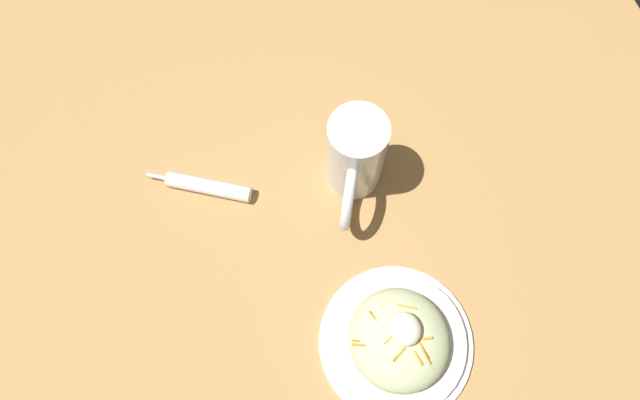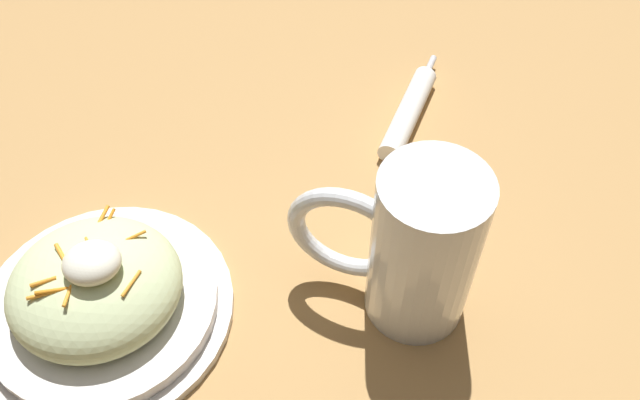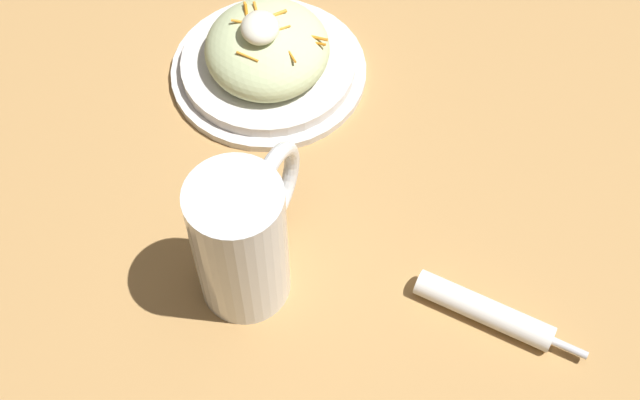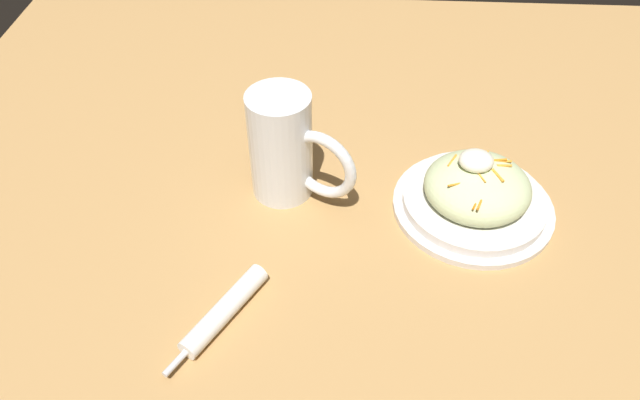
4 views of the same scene
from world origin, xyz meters
name	(u,v)px [view 2 (image 2 of 4)]	position (x,y,z in m)	size (l,w,h in m)	color
ground_plane	(316,248)	(0.00, 0.00, 0.00)	(1.43, 1.43, 0.00)	#B2844C
salad_plate	(99,294)	(-0.20, -0.05, 0.03)	(0.24, 0.24, 0.10)	silver
beer_mug	(416,255)	(0.08, -0.07, 0.07)	(0.16, 0.11, 0.17)	white
napkin_roll	(409,112)	(0.13, 0.17, 0.01)	(0.10, 0.16, 0.03)	white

